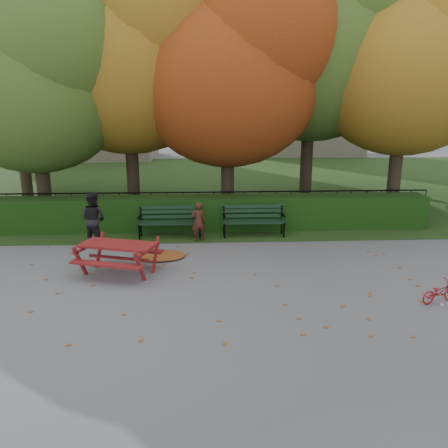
{
  "coord_description": "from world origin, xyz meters",
  "views": [
    {
      "loc": [
        -0.39,
        -8.49,
        3.53
      ],
      "look_at": [
        0.12,
        1.21,
        1.0
      ],
      "focal_mm": 35.0,
      "sensor_mm": 36.0,
      "label": 1
    }
  ],
  "objects_px": {
    "tree_a": "(40,77)",
    "bicycle": "(439,292)",
    "adult": "(93,219)",
    "bench_left": "(170,219)",
    "tree_d": "(325,36)",
    "tree_e": "(419,60)",
    "tree_c": "(239,68)",
    "picnic_table": "(118,250)",
    "tree_b": "(136,51)",
    "bench_right": "(253,218)",
    "tree_g": "(416,64)",
    "tree_f": "(19,51)",
    "child": "(198,222)"
  },
  "relations": [
    {
      "from": "tree_g",
      "to": "bench_right",
      "type": "xyz_separation_m",
      "value": [
        -7.23,
        -6.06,
        -4.85
      ]
    },
    {
      "from": "tree_g",
      "to": "picnic_table",
      "type": "xyz_separation_m",
      "value": [
        -10.58,
        -8.98,
        -4.83
      ]
    },
    {
      "from": "tree_d",
      "to": "tree_g",
      "type": "distance_m",
      "value": 5.16
    },
    {
      "from": "bench_right",
      "to": "tree_c",
      "type": "bearing_deg",
      "value": 96.7
    },
    {
      "from": "adult",
      "to": "tree_d",
      "type": "bearing_deg",
      "value": -127.09
    },
    {
      "from": "bicycle",
      "to": "bench_left",
      "type": "bearing_deg",
      "value": 30.0
    },
    {
      "from": "tree_f",
      "to": "tree_a",
      "type": "bearing_deg",
      "value": -62.02
    },
    {
      "from": "tree_a",
      "to": "tree_f",
      "type": "height_order",
      "value": "tree_f"
    },
    {
      "from": "picnic_table",
      "to": "tree_a",
      "type": "bearing_deg",
      "value": 139.3
    },
    {
      "from": "bench_right",
      "to": "adult",
      "type": "relative_size",
      "value": 1.22
    },
    {
      "from": "tree_g",
      "to": "child",
      "type": "relative_size",
      "value": 7.67
    },
    {
      "from": "bench_left",
      "to": "bench_right",
      "type": "height_order",
      "value": "same"
    },
    {
      "from": "tree_c",
      "to": "tree_g",
      "type": "distance_m",
      "value": 8.43
    },
    {
      "from": "tree_c",
      "to": "picnic_table",
      "type": "bearing_deg",
      "value": -120.73
    },
    {
      "from": "tree_b",
      "to": "bench_left",
      "type": "distance_m",
      "value": 5.87
    },
    {
      "from": "tree_b",
      "to": "tree_g",
      "type": "height_order",
      "value": "tree_b"
    },
    {
      "from": "tree_e",
      "to": "bicycle",
      "type": "bearing_deg",
      "value": -109.69
    },
    {
      "from": "tree_d",
      "to": "picnic_table",
      "type": "bearing_deg",
      "value": -133.53
    },
    {
      "from": "adult",
      "to": "bicycle",
      "type": "distance_m",
      "value": 8.37
    },
    {
      "from": "tree_b",
      "to": "bicycle",
      "type": "relative_size",
      "value": 10.84
    },
    {
      "from": "tree_a",
      "to": "tree_e",
      "type": "height_order",
      "value": "tree_e"
    },
    {
      "from": "tree_a",
      "to": "adult",
      "type": "bearing_deg",
      "value": -54.38
    },
    {
      "from": "adult",
      "to": "bench_left",
      "type": "bearing_deg",
      "value": -136.16
    },
    {
      "from": "bench_right",
      "to": "tree_b",
      "type": "bearing_deg",
      "value": 139.33
    },
    {
      "from": "tree_d",
      "to": "bench_left",
      "type": "xyz_separation_m",
      "value": [
        -5.18,
        -3.53,
        -5.46
      ]
    },
    {
      "from": "bench_left",
      "to": "adult",
      "type": "height_order",
      "value": "adult"
    },
    {
      "from": "bicycle",
      "to": "bench_right",
      "type": "bearing_deg",
      "value": 13.55
    },
    {
      "from": "bench_left",
      "to": "adult",
      "type": "distance_m",
      "value": 2.14
    },
    {
      "from": "tree_f",
      "to": "picnic_table",
      "type": "bearing_deg",
      "value": -59.96
    },
    {
      "from": "tree_d",
      "to": "bench_right",
      "type": "xyz_separation_m",
      "value": [
        -2.78,
        -3.53,
        -5.46
      ]
    },
    {
      "from": "tree_a",
      "to": "bicycle",
      "type": "distance_m",
      "value": 12.19
    },
    {
      "from": "bench_right",
      "to": "child",
      "type": "xyz_separation_m",
      "value": [
        -1.59,
        -0.5,
        0.04
      ]
    },
    {
      "from": "tree_d",
      "to": "adult",
      "type": "relative_size",
      "value": 6.47
    },
    {
      "from": "tree_d",
      "to": "bench_left",
      "type": "distance_m",
      "value": 8.31
    },
    {
      "from": "child",
      "to": "tree_e",
      "type": "bearing_deg",
      "value": -179.78
    },
    {
      "from": "child",
      "to": "bench_right",
      "type": "bearing_deg",
      "value": 177.6
    },
    {
      "from": "adult",
      "to": "tree_b",
      "type": "bearing_deg",
      "value": -80.42
    },
    {
      "from": "tree_d",
      "to": "picnic_table",
      "type": "height_order",
      "value": "tree_d"
    },
    {
      "from": "tree_c",
      "to": "child",
      "type": "distance_m",
      "value": 5.25
    },
    {
      "from": "bench_left",
      "to": "tree_f",
      "type": "bearing_deg",
      "value": 136.49
    },
    {
      "from": "tree_e",
      "to": "bench_right",
      "type": "relative_size",
      "value": 4.53
    },
    {
      "from": "tree_d",
      "to": "bench_right",
      "type": "relative_size",
      "value": 5.32
    },
    {
      "from": "tree_d",
      "to": "picnic_table",
      "type": "xyz_separation_m",
      "value": [
        -6.12,
        -6.44,
        -5.44
      ]
    },
    {
      "from": "tree_d",
      "to": "adult",
      "type": "xyz_separation_m",
      "value": [
        -7.15,
        -4.33,
        -5.24
      ]
    },
    {
      "from": "bench_left",
      "to": "bicycle",
      "type": "bearing_deg",
      "value": -41.54
    },
    {
      "from": "picnic_table",
      "to": "bicycle",
      "type": "height_order",
      "value": "picnic_table"
    },
    {
      "from": "tree_b",
      "to": "bench_right",
      "type": "distance_m",
      "value": 6.76
    },
    {
      "from": "tree_d",
      "to": "bench_right",
      "type": "height_order",
      "value": "tree_d"
    },
    {
      "from": "child",
      "to": "adult",
      "type": "bearing_deg",
      "value": -13.75
    },
    {
      "from": "tree_e",
      "to": "tree_f",
      "type": "relative_size",
      "value": 0.89
    }
  ]
}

